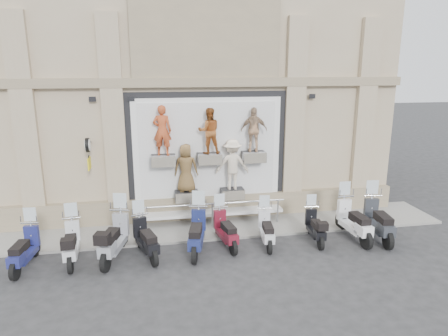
{
  "coord_description": "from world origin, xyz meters",
  "views": [
    {
      "loc": [
        -1.87,
        -10.51,
        5.36
      ],
      "look_at": [
        0.38,
        1.9,
        2.14
      ],
      "focal_mm": 32.0,
      "sensor_mm": 36.0,
      "label": 1
    }
  ],
  "objects": [
    {
      "name": "ground",
      "position": [
        0.0,
        0.0,
        0.0
      ],
      "size": [
        90.0,
        90.0,
        0.0
      ],
      "primitive_type": "plane",
      "color": "#29292C",
      "rests_on": "ground"
    },
    {
      "name": "sidewalk",
      "position": [
        0.0,
        2.1,
        0.04
      ],
      "size": [
        16.0,
        2.2,
        0.08
      ],
      "primitive_type": "cube",
      "color": "#999691",
      "rests_on": "ground"
    },
    {
      "name": "building",
      "position": [
        0.0,
        7.0,
        6.0
      ],
      "size": [
        14.0,
        8.6,
        12.0
      ],
      "primitive_type": null,
      "color": "tan",
      "rests_on": "ground"
    },
    {
      "name": "shop_vitrine",
      "position": [
        0.07,
        2.75,
        2.35
      ],
      "size": [
        5.6,
        0.83,
        4.3
      ],
      "color": "black",
      "rests_on": "ground"
    },
    {
      "name": "guard_rail",
      "position": [
        0.0,
        2.0,
        0.47
      ],
      "size": [
        5.06,
        0.1,
        0.93
      ],
      "primitive_type": null,
      "color": "#9EA0A5",
      "rests_on": "ground"
    },
    {
      "name": "clock_sign_bracket",
      "position": [
        -3.9,
        2.47,
        2.8
      ],
      "size": [
        0.1,
        0.8,
        1.02
      ],
      "color": "black",
      "rests_on": "ground"
    },
    {
      "name": "scooter_a",
      "position": [
        -5.44,
        0.28,
        0.76
      ],
      "size": [
        0.74,
        1.91,
        1.51
      ],
      "primitive_type": null,
      "rotation": [
        0.0,
        0.0,
        -0.11
      ],
      "color": "navy",
      "rests_on": "ground"
    },
    {
      "name": "scooter_b",
      "position": [
        -4.25,
        0.41,
        0.77
      ],
      "size": [
        0.72,
        1.93,
        1.54
      ],
      "primitive_type": null,
      "rotation": [
        0.0,
        0.0,
        0.09
      ],
      "color": "silver",
      "rests_on": "ground"
    },
    {
      "name": "scooter_c",
      "position": [
        -3.07,
        0.39,
        0.87
      ],
      "size": [
        1.12,
        2.22,
        1.74
      ],
      "primitive_type": null,
      "rotation": [
        0.0,
        0.0,
        -0.24
      ],
      "color": "gray",
      "rests_on": "ground"
    },
    {
      "name": "scooter_d",
      "position": [
        -2.19,
        0.35,
        0.77
      ],
      "size": [
        1.1,
        1.97,
        1.54
      ],
      "primitive_type": null,
      "rotation": [
        0.0,
        0.0,
        0.31
      ],
      "color": "black",
      "rests_on": "ground"
    },
    {
      "name": "scooter_e",
      "position": [
        -0.71,
        0.4,
        0.84
      ],
      "size": [
        1.02,
        2.15,
        1.68
      ],
      "primitive_type": null,
      "rotation": [
        0.0,
        0.0,
        -0.21
      ],
      "color": "navy",
      "rests_on": "ground"
    },
    {
      "name": "scooter_f",
      "position": [
        0.2,
        0.63,
        0.74
      ],
      "size": [
        0.81,
        1.89,
        1.49
      ],
      "primitive_type": null,
      "rotation": [
        0.0,
        0.0,
        0.15
      ],
      "color": "maroon",
      "rests_on": "ground"
    },
    {
      "name": "scooter_g",
      "position": [
        1.45,
        0.49,
        0.71
      ],
      "size": [
        0.74,
        1.79,
        1.42
      ],
      "primitive_type": null,
      "rotation": [
        0.0,
        0.0,
        -0.13
      ],
      "color": "silver",
      "rests_on": "ground"
    },
    {
      "name": "scooter_h",
      "position": [
        3.03,
        0.45,
        0.69
      ],
      "size": [
        0.68,
        1.74,
        1.37
      ],
      "primitive_type": null,
      "rotation": [
        0.0,
        0.0,
        -0.11
      ],
      "color": "black",
      "rests_on": "ground"
    },
    {
      "name": "scooter_i",
      "position": [
        4.3,
        0.41,
        0.86
      ],
      "size": [
        0.7,
        2.13,
        1.71
      ],
      "primitive_type": null,
      "rotation": [
        0.0,
        0.0,
        0.04
      ],
      "color": "white",
      "rests_on": "ground"
    },
    {
      "name": "scooter_j",
      "position": [
        5.08,
        0.28,
        0.87
      ],
      "size": [
        0.93,
        2.21,
        1.74
      ],
      "primitive_type": null,
      "rotation": [
        0.0,
        0.0,
        -0.15
      ],
      "color": "#292C32",
      "rests_on": "ground"
    }
  ]
}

